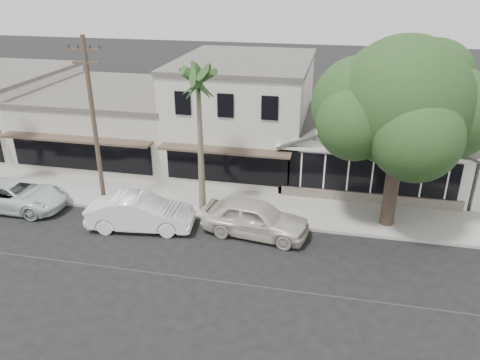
% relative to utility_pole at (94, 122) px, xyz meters
% --- Properties ---
extents(ground, '(140.00, 140.00, 0.00)m').
position_rel_utility_pole_xyz_m(ground, '(9.00, -5.20, -4.79)').
color(ground, black).
rests_on(ground, ground).
extents(sidewalk_north, '(90.00, 3.50, 0.15)m').
position_rel_utility_pole_xyz_m(sidewalk_north, '(1.00, 1.55, -4.71)').
color(sidewalk_north, '#9E9991').
rests_on(sidewalk_north, ground).
extents(corner_shop, '(10.40, 8.60, 5.10)m').
position_rel_utility_pole_xyz_m(corner_shop, '(14.00, 7.27, -2.17)').
color(corner_shop, white).
rests_on(corner_shop, ground).
extents(row_building_near, '(8.00, 10.00, 6.50)m').
position_rel_utility_pole_xyz_m(row_building_near, '(6.00, 8.30, -1.54)').
color(row_building_near, silver).
rests_on(row_building_near, ground).
extents(row_building_midnear, '(10.00, 10.00, 4.20)m').
position_rel_utility_pole_xyz_m(row_building_midnear, '(-3.00, 8.30, -2.69)').
color(row_building_midnear, '#B9B3A6').
rests_on(row_building_midnear, ground).
extents(utility_pole, '(1.80, 0.24, 9.00)m').
position_rel_utility_pole_xyz_m(utility_pole, '(0.00, 0.00, 0.00)').
color(utility_pole, brown).
rests_on(utility_pole, ground).
extents(car_0, '(5.38, 2.73, 1.76)m').
position_rel_utility_pole_xyz_m(car_0, '(8.49, -1.14, -3.91)').
color(car_0, beige).
rests_on(car_0, ground).
extents(car_1, '(5.37, 2.44, 1.71)m').
position_rel_utility_pole_xyz_m(car_1, '(2.87, -1.73, -3.94)').
color(car_1, white).
rests_on(car_1, ground).
extents(car_2, '(5.52, 2.59, 1.53)m').
position_rel_utility_pole_xyz_m(car_2, '(-4.50, -1.11, -4.03)').
color(car_2, silver).
rests_on(car_2, ground).
extents(shade_tree, '(8.39, 7.58, 9.31)m').
position_rel_utility_pole_xyz_m(shade_tree, '(14.70, 1.34, 1.34)').
color(shade_tree, '#4C3A2E').
rests_on(shade_tree, ground).
extents(palm_east, '(2.79, 2.79, 8.10)m').
position_rel_utility_pole_xyz_m(palm_east, '(5.35, 0.58, 2.15)').
color(palm_east, '#726651').
rests_on(palm_east, ground).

